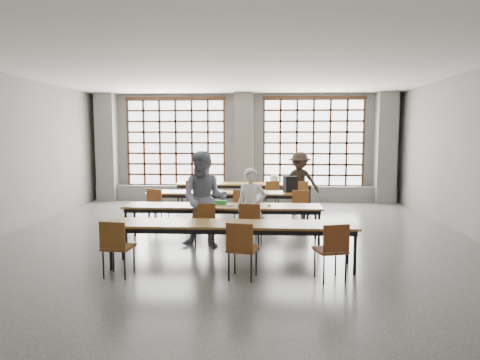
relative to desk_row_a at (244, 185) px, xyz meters
name	(u,v)px	position (x,y,z in m)	size (l,w,h in m)	color
floor	(231,240)	(-0.07, -4.01, -0.66)	(11.00, 11.00, 0.00)	#494947
ceiling	(231,66)	(-0.07, -4.01, 2.84)	(11.00, 11.00, 0.00)	silver
wall_back	(244,147)	(-0.07, 1.49, 1.09)	(10.00, 10.00, 0.00)	slate
wall_front	(172,190)	(-0.07, -9.51, 1.09)	(10.00, 10.00, 0.00)	slate
column_left	(107,147)	(-4.57, 1.21, 1.09)	(0.60, 0.55, 3.50)	#5D5D5A
column_mid	(244,148)	(-0.07, 1.21, 1.09)	(0.60, 0.55, 3.50)	#5D5D5A
column_right	(385,148)	(4.43, 1.21, 1.09)	(0.60, 0.55, 3.50)	#5D5D5A
window_left	(176,143)	(-2.32, 1.41, 1.24)	(3.32, 0.12, 3.00)	white
window_right	(313,143)	(2.18, 1.41, 1.24)	(3.32, 0.12, 3.00)	white
sill_ledge	(244,193)	(-0.07, 1.29, -0.41)	(9.80, 0.35, 0.50)	#5D5D5A
desk_row_a	(244,185)	(0.00, 0.00, 0.00)	(4.00, 0.70, 0.73)	brown
desk_row_b	(227,194)	(-0.34, -1.97, 0.00)	(4.00, 0.70, 0.73)	brown
desk_row_c	(223,208)	(-0.24, -4.03, 0.00)	(4.00, 0.70, 0.73)	brown
desk_row_d	(232,227)	(0.09, -5.79, 0.00)	(4.00, 0.70, 0.73)	brown
chair_back_left	(194,192)	(-1.40, -0.63, -0.13)	(0.44, 0.44, 0.88)	brown
chair_back_mid	(272,193)	(0.81, -0.63, -0.13)	(0.49, 0.49, 0.88)	brown
chair_back_right	(300,193)	(1.61, -0.63, -0.13)	(0.47, 0.48, 0.88)	brown
chair_mid_left	(157,203)	(-1.96, -2.59, -0.13)	(0.53, 0.53, 0.88)	brown
chair_mid_centre	(241,204)	(0.07, -2.60, -0.13)	(0.45, 0.45, 0.88)	brown
chair_mid_right	(300,204)	(1.46, -2.60, -0.13)	(0.44, 0.44, 0.88)	brown
chair_front_left	(204,221)	(-0.53, -4.66, -0.13)	(0.49, 0.49, 0.88)	brown
chair_front_right	(250,221)	(0.35, -4.66, -0.13)	(0.47, 0.48, 0.88)	maroon
chair_near_left	(116,243)	(-1.62, -6.41, -0.13)	(0.46, 0.46, 0.88)	brown
chair_near_mid	(241,245)	(0.27, -6.41, -0.13)	(0.49, 0.50, 0.88)	brown
chair_near_right	(333,246)	(1.61, -6.41, -0.13)	(0.52, 0.52, 0.88)	brown
student_male	(251,208)	(0.36, -4.53, 0.10)	(0.56, 0.37, 1.53)	white
student_female	(204,199)	(-0.54, -4.53, 0.26)	(0.90, 0.70, 1.85)	#18244A
student_back	(300,182)	(1.60, -0.50, 0.18)	(1.09, 0.62, 1.68)	black
laptop_front	(251,202)	(0.34, -3.93, 0.13)	(0.46, 0.44, 0.26)	silver
laptop_back	(289,181)	(1.34, 0.11, 0.13)	(0.41, 0.36, 0.26)	#B2B1B6
mouse	(269,205)	(0.71, -4.05, 0.08)	(0.10, 0.06, 0.04)	silver
green_box	(221,202)	(-0.29, -3.95, 0.11)	(0.25, 0.09, 0.09)	#2B832F
phone	(231,206)	(-0.06, -4.13, 0.07)	(0.13, 0.06, 0.01)	black
paper_sheet_a	(203,191)	(-0.94, -1.92, 0.07)	(0.30, 0.21, 0.00)	silver
paper_sheet_b	(215,192)	(-0.64, -2.02, 0.07)	(0.30, 0.21, 0.00)	silver
paper_sheet_c	(231,192)	(-0.24, -1.97, 0.07)	(0.30, 0.21, 0.00)	silver
backpack	(291,184)	(1.26, -1.92, 0.27)	(0.32, 0.20, 0.40)	black
plastic_bag	(274,178)	(0.90, 0.05, 0.21)	(0.26, 0.21, 0.29)	silver
red_pouch	(118,244)	(-1.61, -6.34, -0.16)	(0.20, 0.08, 0.06)	#AB151F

